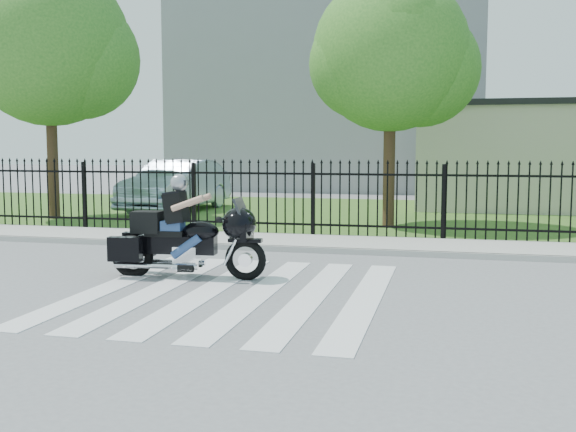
# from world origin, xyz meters

# --- Properties ---
(ground) EXTENTS (120.00, 120.00, 0.00)m
(ground) POSITION_xyz_m (0.00, 0.00, 0.00)
(ground) COLOR slate
(ground) RESTS_ON ground
(crosswalk) EXTENTS (5.00, 5.50, 0.01)m
(crosswalk) POSITION_xyz_m (0.00, 0.00, 0.01)
(crosswalk) COLOR silver
(crosswalk) RESTS_ON ground
(sidewalk) EXTENTS (40.00, 2.00, 0.12)m
(sidewalk) POSITION_xyz_m (0.00, 5.00, 0.06)
(sidewalk) COLOR #ADAAA3
(sidewalk) RESTS_ON ground
(curb) EXTENTS (40.00, 0.12, 0.12)m
(curb) POSITION_xyz_m (0.00, 4.00, 0.06)
(curb) COLOR #ADAAA3
(curb) RESTS_ON ground
(grass_strip) EXTENTS (40.00, 12.00, 0.02)m
(grass_strip) POSITION_xyz_m (0.00, 12.00, 0.01)
(grass_strip) COLOR #355F20
(grass_strip) RESTS_ON ground
(iron_fence) EXTENTS (26.00, 0.04, 1.80)m
(iron_fence) POSITION_xyz_m (0.00, 6.00, 0.90)
(iron_fence) COLOR black
(iron_fence) RESTS_ON ground
(tree_left) EXTENTS (4.80, 4.80, 7.58)m
(tree_left) POSITION_xyz_m (-8.50, 8.50, 5.17)
(tree_left) COLOR #382316
(tree_left) RESTS_ON ground
(tree_mid) EXTENTS (4.20, 4.20, 6.78)m
(tree_mid) POSITION_xyz_m (1.50, 9.00, 4.67)
(tree_mid) COLOR #382316
(tree_mid) RESTS_ON ground
(building_low) EXTENTS (10.00, 6.00, 3.50)m
(building_low) POSITION_xyz_m (7.00, 16.00, 1.75)
(building_low) COLOR beige
(building_low) RESTS_ON ground
(building_low_roof) EXTENTS (10.20, 6.20, 0.20)m
(building_low_roof) POSITION_xyz_m (7.00, 16.00, 3.60)
(building_low_roof) COLOR black
(building_low_roof) RESTS_ON building_low
(building_tall) EXTENTS (15.00, 10.00, 12.00)m
(building_tall) POSITION_xyz_m (-3.00, 26.00, 6.00)
(building_tall) COLOR gray
(building_tall) RESTS_ON ground
(motorcycle_rider) EXTENTS (2.70, 0.92, 1.78)m
(motorcycle_rider) POSITION_xyz_m (-1.18, 0.91, 0.73)
(motorcycle_rider) COLOR black
(motorcycle_rider) RESTS_ON ground
(parked_car) EXTENTS (2.17, 5.32, 1.71)m
(parked_car) POSITION_xyz_m (-5.81, 11.50, 0.88)
(parked_car) COLOR #9FB5C8
(parked_car) RESTS_ON grass_strip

